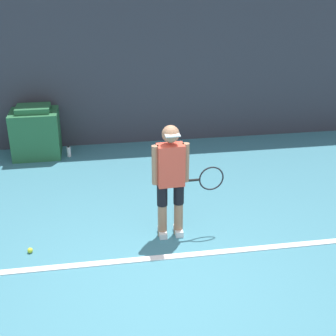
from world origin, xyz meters
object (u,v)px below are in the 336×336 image
(tennis_player, at_px, (172,177))
(water_bottle, at_px, (69,152))
(tennis_ball, at_px, (30,250))
(covered_chair, at_px, (36,132))

(tennis_player, bearing_deg, water_bottle, 112.71)
(tennis_ball, relative_size, water_bottle, 0.32)
(tennis_ball, bearing_deg, tennis_player, 4.51)
(covered_chair, height_order, water_bottle, covered_chair)
(covered_chair, distance_m, water_bottle, 0.70)
(tennis_player, relative_size, water_bottle, 7.35)
(tennis_player, relative_size, tennis_ball, 22.76)
(tennis_ball, xyz_separation_m, covered_chair, (-0.19, 3.30, 0.42))
(tennis_player, height_order, tennis_ball, tennis_player)
(tennis_ball, xyz_separation_m, water_bottle, (0.39, 3.15, 0.06))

